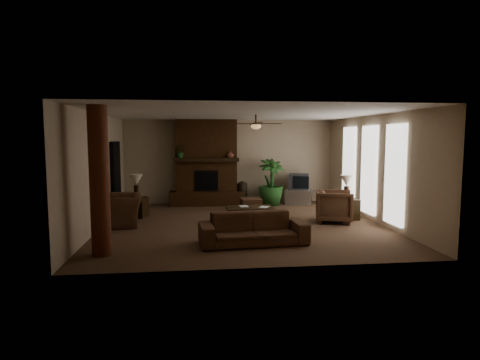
{
  "coord_description": "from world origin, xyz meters",
  "views": [
    {
      "loc": [
        -1.21,
        -10.07,
        2.2
      ],
      "look_at": [
        0.0,
        0.4,
        1.1
      ],
      "focal_mm": 30.17,
      "sensor_mm": 36.0,
      "label": 1
    }
  ],
  "objects": [
    {
      "name": "windows",
      "position": [
        3.45,
        0.2,
        1.35
      ],
      "size": [
        0.08,
        3.65,
        2.35
      ],
      "color": "white",
      "rests_on": "ground"
    },
    {
      "name": "book_a",
      "position": [
        -0.05,
        0.09,
        0.57
      ],
      "size": [
        0.22,
        0.04,
        0.29
      ],
      "primitive_type": "imported",
      "rotation": [
        0.0,
        0.0,
        0.06
      ],
      "color": "#999999",
      "rests_on": "coffee_table"
    },
    {
      "name": "doorway",
      "position": [
        -3.44,
        1.8,
        1.05
      ],
      "size": [
        0.1,
        1.0,
        2.1
      ],
      "primitive_type": "cube",
      "color": "black",
      "rests_on": "ground"
    },
    {
      "name": "mantel_vase",
      "position": [
        -0.02,
        2.92,
        1.67
      ],
      "size": [
        0.27,
        0.28,
        0.22
      ],
      "primitive_type": "imported",
      "rotation": [
        0.0,
        0.0,
        -0.25
      ],
      "color": "brown",
      "rests_on": "fireplace"
    },
    {
      "name": "tv",
      "position": [
        2.26,
        2.91,
        0.76
      ],
      "size": [
        0.77,
        0.69,
        0.52
      ],
      "color": "#333336",
      "rests_on": "tv_stand"
    },
    {
      "name": "lamp_left",
      "position": [
        -2.79,
        1.29,
        1.0
      ],
      "size": [
        0.43,
        0.43,
        0.65
      ],
      "color": "#322016",
      "rests_on": "side_table_left"
    },
    {
      "name": "book_b",
      "position": [
        0.47,
        -0.01,
        0.58
      ],
      "size": [
        0.19,
        0.13,
        0.29
      ],
      "primitive_type": "imported",
      "rotation": [
        0.0,
        0.0,
        -0.54
      ],
      "color": "#999999",
      "rests_on": "coffee_table"
    },
    {
      "name": "mantel_plant",
      "position": [
        -1.62,
        3.0,
        1.72
      ],
      "size": [
        0.5,
        0.52,
        0.33
      ],
      "primitive_type": "imported",
      "rotation": [
        0.0,
        0.0,
        -0.34
      ],
      "color": "#265221",
      "rests_on": "fireplace"
    },
    {
      "name": "lamp_right",
      "position": [
        2.91,
        0.38,
        1.0
      ],
      "size": [
        0.45,
        0.45,
        0.65
      ],
      "color": "#322016",
      "rests_on": "side_table_right"
    },
    {
      "name": "side_table_left",
      "position": [
        -2.79,
        1.29,
        0.28
      ],
      "size": [
        0.61,
        0.61,
        0.55
      ],
      "primitive_type": "cube",
      "rotation": [
        0.0,
        0.0,
        -0.26
      ],
      "color": "black",
      "rests_on": "ground"
    },
    {
      "name": "room_shell",
      "position": [
        0.0,
        0.0,
        1.4
      ],
      "size": [
        7.0,
        7.0,
        7.0
      ],
      "color": "brown",
      "rests_on": "ground"
    },
    {
      "name": "floor_plant",
      "position": [
        1.31,
        2.86,
        0.43
      ],
      "size": [
        1.24,
        1.7,
        0.85
      ],
      "primitive_type": "imported",
      "rotation": [
        0.0,
        0.0,
        0.28
      ],
      "color": "#265221",
      "rests_on": "ground"
    },
    {
      "name": "coffee_table",
      "position": [
        0.22,
        0.08,
        0.37
      ],
      "size": [
        1.2,
        0.7,
        0.43
      ],
      "color": "black",
      "rests_on": "ground"
    },
    {
      "name": "tv_stand",
      "position": [
        2.25,
        2.89,
        0.25
      ],
      "size": [
        0.98,
        0.8,
        0.5
      ],
      "primitive_type": "cube",
      "rotation": [
        0.0,
        0.0,
        -0.41
      ],
      "color": "silver",
      "rests_on": "ground"
    },
    {
      "name": "fireplace",
      "position": [
        -0.8,
        3.22,
        1.16
      ],
      "size": [
        2.4,
        0.7,
        2.8
      ],
      "color": "#4A2A13",
      "rests_on": "ground"
    },
    {
      "name": "ceiling_fan",
      "position": [
        0.4,
        0.3,
        2.53
      ],
      "size": [
        1.35,
        1.35,
        0.37
      ],
      "color": "#322016",
      "rests_on": "ceiling"
    },
    {
      "name": "side_table_right",
      "position": [
        2.97,
        0.36,
        0.28
      ],
      "size": [
        0.52,
        0.52,
        0.55
      ],
      "primitive_type": "cube",
      "rotation": [
        0.0,
        0.0,
        -0.04
      ],
      "color": "black",
      "rests_on": "ground"
    },
    {
      "name": "sofa",
      "position": [
        0.01,
        -1.93,
        0.43
      ],
      "size": [
        2.26,
        0.83,
        0.87
      ],
      "primitive_type": "imported",
      "rotation": [
        0.0,
        0.0,
        0.08
      ],
      "color": "#503422",
      "rests_on": "ground"
    },
    {
      "name": "armchair_left",
      "position": [
        -3.06,
        0.23,
        0.52
      ],
      "size": [
        0.97,
        1.31,
        1.04
      ],
      "primitive_type": "imported",
      "rotation": [
        0.0,
        0.0,
        -1.4
      ],
      "color": "#503422",
      "rests_on": "ground"
    },
    {
      "name": "log_column",
      "position": [
        -2.95,
        -2.4,
        1.4
      ],
      "size": [
        0.36,
        0.36,
        2.8
      ],
      "primitive_type": "cylinder",
      "color": "brown",
      "rests_on": "ground"
    },
    {
      "name": "floor_vase",
      "position": [
        0.39,
        3.15,
        0.43
      ],
      "size": [
        0.34,
        0.34,
        0.77
      ],
      "color": "black",
      "rests_on": "ground"
    },
    {
      "name": "armchair_right",
      "position": [
        2.44,
        -0.0,
        0.46
      ],
      "size": [
        1.06,
        1.1,
        0.93
      ],
      "primitive_type": "imported",
      "rotation": [
        0.0,
        0.0,
        1.29
      ],
      "color": "#503422",
      "rests_on": "ground"
    },
    {
      "name": "ottoman",
      "position": [
        0.49,
        1.77,
        0.2
      ],
      "size": [
        0.63,
        0.63,
        0.4
      ],
      "primitive_type": "cube",
      "rotation": [
        0.0,
        0.0,
        0.05
      ],
      "color": "#503422",
      "rests_on": "ground"
    }
  ]
}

